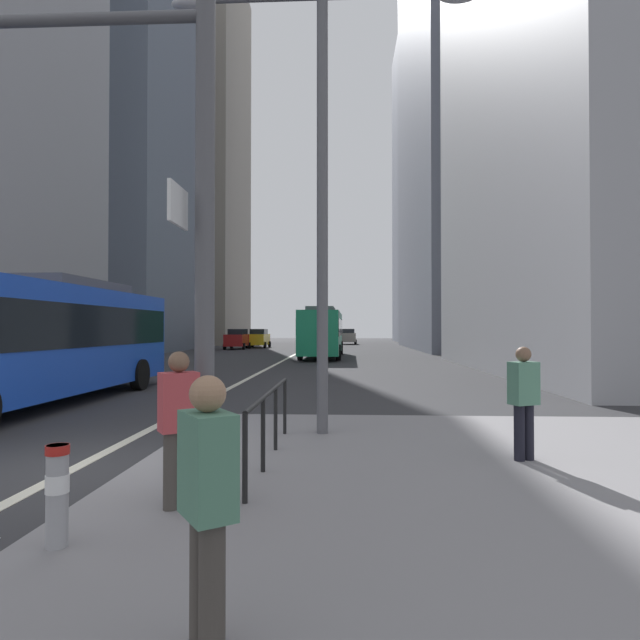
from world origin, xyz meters
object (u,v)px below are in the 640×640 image
street_lamp_post (322,145)px  pedestrian_far (524,398)px  car_oncoming_far (259,338)px  pedestrian_walking (179,421)px  city_bus_red_receding (323,331)px  car_receding_far (331,337)px  pedestrian_waiting (207,500)px  car_receding_near (348,336)px  bollard_left (57,490)px  car_oncoming_mid (238,339)px  city_bus_blue_oncoming (37,335)px

street_lamp_post → pedestrian_far: bearing=-31.1°
car_oncoming_far → pedestrian_far: bearing=-76.1°
street_lamp_post → pedestrian_walking: bearing=-108.5°
city_bus_red_receding → car_receding_far: size_ratio=2.91×
city_bus_red_receding → car_oncoming_far: (-7.36, 17.27, -0.85)m
street_lamp_post → pedestrian_waiting: size_ratio=5.04×
car_oncoming_far → car_receding_near: bearing=53.8°
bollard_left → pedestrian_waiting: (1.66, -1.38, 0.39)m
car_oncoming_far → pedestrian_waiting: (8.16, -50.76, 0.03)m
car_oncoming_mid → pedestrian_waiting: size_ratio=2.76×
car_oncoming_mid → pedestrian_waiting: bearing=-78.5°
pedestrian_walking → bollard_left: bearing=-125.9°
car_receding_far → pedestrian_far: car_receding_far is taller
car_oncoming_mid → car_receding_far: 15.94m
car_oncoming_mid → car_receding_near: bearing=56.1°
street_lamp_post → pedestrian_walking: size_ratio=4.95×
car_oncoming_mid → bollard_left: 46.71m
bollard_left → pedestrian_walking: size_ratio=0.53×
city_bus_red_receding → street_lamp_post: (1.18, -27.17, 3.45)m
pedestrian_waiting → pedestrian_far: size_ratio=0.99×
car_receding_near → street_lamp_post: (-0.76, -57.14, 4.29)m
city_bus_blue_oncoming → car_receding_far: city_bus_blue_oncoming is taller
car_receding_near → pedestrian_walking: 61.11m
city_bus_blue_oncoming → street_lamp_post: size_ratio=1.46×
car_oncoming_far → pedestrian_far: (11.47, -46.21, 0.04)m
city_bus_blue_oncoming → city_bus_red_receding: (6.33, 23.38, 0.00)m
car_oncoming_mid → pedestrian_far: 44.76m
car_receding_far → pedestrian_walking: (0.04, -58.38, 0.05)m
car_receding_near → car_oncoming_far: 15.74m
car_receding_near → car_receding_far: (-2.12, -2.70, -0.00)m
city_bus_blue_oncoming → bollard_left: (5.47, -8.72, -1.21)m
city_bus_blue_oncoming → car_receding_far: size_ratio=2.87×
street_lamp_post → pedestrian_waiting: 7.63m
city_bus_red_receding → pedestrian_waiting: (0.80, -33.49, -0.81)m
car_receding_far → pedestrian_far: bearing=-85.6°
pedestrian_waiting → pedestrian_walking: pedestrian_walking is taller
city_bus_red_receding → car_receding_near: bearing=86.3°
car_oncoming_mid → pedestrian_far: (12.97, -42.85, 0.04)m
car_receding_far → street_lamp_post: bearing=-88.6°
car_oncoming_mid → pedestrian_waiting: 48.37m
city_bus_red_receding → car_receding_far: city_bus_red_receding is taller
city_bus_red_receding → pedestrian_far: city_bus_red_receding is taller
street_lamp_post → city_bus_red_receding: bearing=92.5°
car_oncoming_mid → street_lamp_post: street_lamp_post is taller
bollard_left → city_bus_blue_oncoming: bearing=122.1°
city_bus_red_receding → pedestrian_walking: bearing=-90.3°
bollard_left → car_oncoming_far: bearing=97.5°
street_lamp_post → pedestrian_walking: 5.93m
bollard_left → pedestrian_waiting: bearing=-39.7°
bollard_left → pedestrian_walking: (0.72, 1.00, 0.41)m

